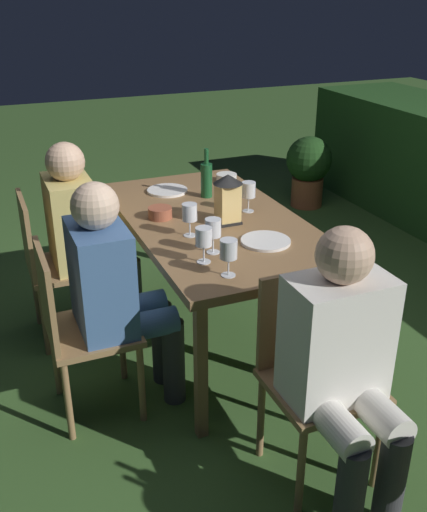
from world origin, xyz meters
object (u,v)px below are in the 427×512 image
wine_glass_c (249,191)px  bowl_olives (226,178)px  chair_head_far (314,367)px  potted_plant_by_hedge (309,167)px  dining_table (214,228)px  green_bottle_on_table (206,179)px  plate_b (266,241)px  bowl_bread (160,212)px  person_in_cream (344,362)px  wine_glass_a (204,238)px  plate_a (167,190)px  person_in_blue (116,288)px  wine_glass_d (213,229)px  person_in_mustard (84,231)px  lantern_centerpiece (228,196)px  chair_side_left_a (52,261)px  wine_glass_b (229,251)px  wine_glass_e (190,214)px  chair_side_left_b (77,325)px

wine_glass_c → bowl_olives: 0.55m
chair_head_far → potted_plant_by_hedge: chair_head_far is taller
dining_table → chair_head_far: 1.09m
green_bottle_on_table → plate_b: green_bottle_on_table is taller
bowl_bread → dining_table: bearing=66.7°
person_in_cream → green_bottle_on_table: person_in_cream is taller
plate_b → wine_glass_a: bearing=-75.8°
bowl_olives → bowl_bread: (0.44, -0.58, 0.00)m
plate_a → bowl_bread: bowl_bread is taller
wine_glass_a → person_in_blue: bearing=-107.7°
wine_glass_d → plate_a: 0.94m
wine_glass_c → chair_head_far: bearing=-11.3°
person_in_mustard → lantern_centerpiece: bearing=56.2°
plate_a → wine_glass_d: bearing=-5.1°
lantern_centerpiece → plate_a: lantern_centerpiece is taller
wine_glass_c → lantern_centerpiece: bearing=-57.6°
wine_glass_d → bowl_bread: wine_glass_d is taller
chair_head_far → person_in_blue: (-0.70, -0.64, 0.15)m
chair_side_left_a → wine_glass_a: wine_glass_a is taller
person_in_cream → chair_side_left_a: person_in_cream is taller
wine_glass_b → chair_head_far: bearing=26.4°
chair_side_left_a → plate_a: chair_side_left_a is taller
green_bottle_on_table → wine_glass_d: bearing=-19.7°
person_in_mustard → wine_glass_b: bearing=22.9°
chair_head_far → bowl_bread: (-1.18, -0.26, 0.30)m
plate_b → dining_table: bearing=-164.6°
dining_table → lantern_centerpiece: lantern_centerpiece is taller
person_in_mustard → plate_a: size_ratio=4.67×
bowl_olives → person_in_cream: bearing=-9.9°
person_in_blue → potted_plant_by_hedge: person_in_blue is taller
wine_glass_c → bowl_olives: bearing=169.3°
wine_glass_c → wine_glass_d: (0.43, -0.39, 0.00)m
chair_head_far → bowl_olives: chair_head_far is taller
wine_glass_b → plate_b: (-0.26, 0.31, -0.11)m
person_in_mustard → potted_plant_by_hedge: size_ratio=1.77×
chair_head_far → bowl_bread: chair_head_far is taller
potted_plant_by_hedge → dining_table: bearing=-43.5°
chair_side_left_a → person_in_mustard: (0.00, 0.20, 0.15)m
plate_b → potted_plant_by_hedge: size_ratio=0.38×
lantern_centerpiece → bowl_olives: 0.71m
lantern_centerpiece → person_in_blue: bearing=-67.5°
person_in_mustard → wine_glass_e: bearing=38.4°
chair_side_left_b → person_in_cream: bearing=42.9°
wine_glass_b → plate_b: 0.42m
chair_head_far → plate_a: chair_head_far is taller
green_bottle_on_table → bowl_bread: size_ratio=2.23×
wine_glass_e → chair_side_left_b: bearing=-73.1°
bowl_bread → bowl_olives: bearing=127.0°
lantern_centerpiece → wine_glass_e: lantern_centerpiece is taller
person_in_mustard → bowl_bread: size_ratio=8.84×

